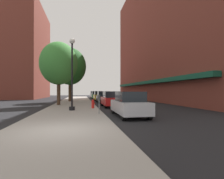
{
  "coord_description": "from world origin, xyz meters",
  "views": [
    {
      "loc": [
        0.8,
        -7.44,
        1.7
      ],
      "look_at": [
        4.87,
        15.53,
        1.89
      ],
      "focal_mm": 28.32,
      "sensor_mm": 36.0,
      "label": 1
    }
  ],
  "objects": [
    {
      "name": "tree_near",
      "position": [
        -1.69,
        13.46,
        4.84
      ],
      "size": [
        4.25,
        4.25,
        7.18
      ],
      "color": "#422D1E",
      "rests_on": "sidewalk_slab"
    },
    {
      "name": "fire_hydrant",
      "position": [
        1.9,
        8.8,
        0.52
      ],
      "size": [
        0.33,
        0.26,
        0.79
      ],
      "color": "red",
      "rests_on": "sidewalk_slab"
    },
    {
      "name": "ground_plane",
      "position": [
        4.0,
        18.0,
        0.0
      ],
      "size": [
        90.0,
        90.0,
        0.0
      ],
      "primitive_type": "plane",
      "color": "black"
    },
    {
      "name": "car_black",
      "position": [
        4.0,
        17.76,
        0.81
      ],
      "size": [
        1.8,
        4.3,
        1.66
      ],
      "rotation": [
        0.0,
        0.0,
        -0.03
      ],
      "color": "black",
      "rests_on": "ground"
    },
    {
      "name": "parking_meter_near",
      "position": [
        2.05,
        4.74,
        0.95
      ],
      "size": [
        0.14,
        0.09,
        1.31
      ],
      "color": "slate",
      "rests_on": "sidewalk_slab"
    },
    {
      "name": "building_far_background",
      "position": [
        -11.01,
        37.0,
        10.59
      ],
      "size": [
        6.8,
        18.0,
        21.23
      ],
      "color": "brown",
      "rests_on": "ground"
    },
    {
      "name": "car_green",
      "position": [
        4.0,
        31.04,
        0.81
      ],
      "size": [
        1.8,
        4.3,
        1.66
      ],
      "rotation": [
        0.0,
        0.0,
        -0.03
      ],
      "color": "black",
      "rests_on": "ground"
    },
    {
      "name": "car_yellow",
      "position": [
        4.0,
        23.93,
        0.81
      ],
      "size": [
        1.8,
        4.3,
        1.66
      ],
      "rotation": [
        0.0,
        0.0,
        0.02
      ],
      "color": "black",
      "rests_on": "ground"
    },
    {
      "name": "sidewalk_slab",
      "position": [
        0.0,
        19.0,
        0.06
      ],
      "size": [
        4.8,
        50.0,
        0.12
      ],
      "primitive_type": "cube",
      "color": "gray",
      "rests_on": "ground"
    },
    {
      "name": "building_right_brick",
      "position": [
        14.99,
        22.0,
        12.32
      ],
      "size": [
        6.8,
        40.0,
        24.68
      ],
      "color": "brown",
      "rests_on": "ground"
    },
    {
      "name": "car_red",
      "position": [
        4.0,
        11.16,
        0.81
      ],
      "size": [
        1.8,
        4.3,
        1.66
      ],
      "rotation": [
        0.0,
        0.0,
        -0.01
      ],
      "color": "black",
      "rests_on": "ground"
    },
    {
      "name": "car_white",
      "position": [
        4.0,
        36.93,
        0.81
      ],
      "size": [
        1.8,
        4.3,
        1.66
      ],
      "rotation": [
        0.0,
        0.0,
        -0.02
      ],
      "color": "black",
      "rests_on": "ground"
    },
    {
      "name": "car_silver",
      "position": [
        4.0,
        3.96,
        0.81
      ],
      "size": [
        1.8,
        4.3,
        1.66
      ],
      "rotation": [
        0.0,
        0.0,
        -0.01
      ],
      "color": "black",
      "rests_on": "ground"
    },
    {
      "name": "lamppost",
      "position": [
        0.09,
        7.36,
        3.2
      ],
      "size": [
        0.48,
        0.48,
        5.9
      ],
      "color": "black",
      "rests_on": "sidewalk_slab"
    },
    {
      "name": "tree_mid",
      "position": [
        -0.86,
        20.29,
        5.46
      ],
      "size": [
        4.94,
        4.94,
        8.19
      ],
      "color": "#422D1E",
      "rests_on": "sidewalk_slab"
    }
  ]
}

